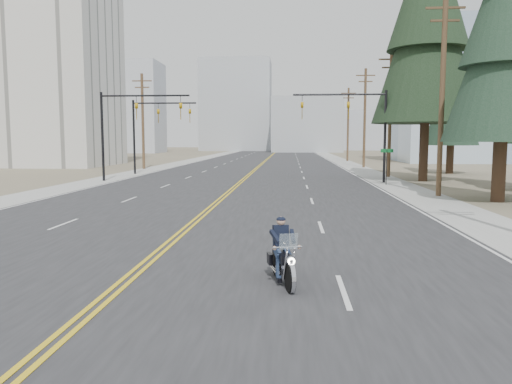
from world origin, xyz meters
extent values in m
plane|color=#776D56|center=(0.00, 0.00, 0.00)|extent=(400.00, 400.00, 0.00)
cube|color=#303033|center=(0.00, 70.00, 0.01)|extent=(20.00, 200.00, 0.01)
cube|color=#A5A5A0|center=(-11.50, 70.00, 0.01)|extent=(3.00, 200.00, 0.01)
cube|color=#A5A5A0|center=(11.50, 70.00, 0.01)|extent=(3.00, 200.00, 0.01)
cylinder|color=black|center=(-11.00, 32.00, 3.50)|extent=(0.20, 0.20, 7.00)
cylinder|color=black|center=(-7.50, 32.00, 6.70)|extent=(7.00, 0.14, 0.14)
imported|color=#BF8C0C|center=(-8.20, 32.00, 6.05)|extent=(0.21, 0.26, 1.30)
imported|color=#BF8C0C|center=(-4.70, 32.00, 6.05)|extent=(0.21, 0.26, 1.30)
cylinder|color=black|center=(11.00, 32.00, 3.50)|extent=(0.20, 0.20, 7.00)
cylinder|color=black|center=(7.50, 32.00, 6.70)|extent=(7.00, 0.14, 0.14)
imported|color=#BF8C0C|center=(8.20, 32.00, 6.05)|extent=(0.21, 0.26, 1.30)
imported|color=#BF8C0C|center=(4.70, 32.00, 6.05)|extent=(0.21, 0.26, 1.30)
cylinder|color=black|center=(-11.00, 40.00, 3.50)|extent=(0.20, 0.20, 7.00)
cylinder|color=black|center=(-8.00, 40.00, 6.70)|extent=(6.00, 0.14, 0.14)
imported|color=#BF8C0C|center=(-8.60, 40.00, 6.05)|extent=(0.21, 0.26, 1.30)
imported|color=#BF8C0C|center=(-5.60, 40.00, 6.05)|extent=(0.21, 0.26, 1.30)
cylinder|color=black|center=(10.80, 30.00, 1.30)|extent=(0.06, 0.06, 2.60)
cube|color=#0C5926|center=(10.80, 30.00, 2.50)|extent=(0.90, 0.03, 0.25)
cylinder|color=brown|center=(12.50, 23.00, 5.75)|extent=(0.30, 0.30, 11.50)
cube|color=brown|center=(12.50, 23.00, 10.70)|extent=(2.20, 0.12, 0.12)
cube|color=brown|center=(12.50, 23.00, 10.00)|extent=(1.60, 0.12, 0.12)
cylinder|color=brown|center=(12.50, 38.00, 5.50)|extent=(0.30, 0.30, 11.00)
cube|color=brown|center=(12.50, 38.00, 10.20)|extent=(2.20, 0.12, 0.12)
cube|color=brown|center=(12.50, 38.00, 9.50)|extent=(1.60, 0.12, 0.12)
cylinder|color=brown|center=(12.50, 53.00, 5.75)|extent=(0.30, 0.30, 11.50)
cube|color=brown|center=(12.50, 53.00, 10.70)|extent=(2.20, 0.12, 0.12)
cube|color=brown|center=(12.50, 53.00, 10.00)|extent=(1.60, 0.12, 0.12)
cylinder|color=brown|center=(12.50, 70.00, 5.50)|extent=(0.30, 0.30, 11.00)
cube|color=brown|center=(12.50, 70.00, 10.20)|extent=(2.20, 0.12, 0.12)
cube|color=brown|center=(12.50, 70.00, 9.50)|extent=(1.60, 0.12, 0.12)
cylinder|color=brown|center=(-12.50, 48.00, 5.25)|extent=(0.30, 0.30, 10.50)
cube|color=brown|center=(-12.50, 48.00, 9.70)|extent=(2.20, 0.12, 0.12)
cube|color=brown|center=(-12.50, 48.00, 9.00)|extent=(1.60, 0.12, 0.12)
cube|color=silver|center=(-28.00, 55.00, 15.00)|extent=(18.00, 14.00, 30.00)
cube|color=#9EB5CC|center=(32.00, 70.00, 10.00)|extent=(24.00, 16.00, 20.00)
cube|color=#B7BCC6|center=(-35.00, 115.00, 11.00)|extent=(14.00, 12.00, 22.00)
cube|color=#ADB2B7|center=(8.00, 125.00, 7.00)|extent=(18.00, 14.00, 14.00)
cube|color=#B7BCC6|center=(40.00, 110.00, 9.00)|extent=(16.00, 12.00, 18.00)
cube|color=#ADB2B7|center=(-12.00, 140.00, 13.00)|extent=(20.00, 15.00, 26.00)
cube|color=#B7BCC6|center=(25.00, 150.00, 6.00)|extent=(14.00, 14.00, 12.00)
cube|color=#ADB2B7|center=(-50.00, 130.00, 8.00)|extent=(12.00, 12.00, 16.00)
cylinder|color=#382619|center=(14.90, 20.58, 1.60)|extent=(0.62, 0.62, 3.19)
cone|color=black|center=(14.90, 20.58, 7.99)|extent=(6.03, 6.03, 9.58)
cylinder|color=#382619|center=(14.38, 33.74, 2.29)|extent=(0.80, 0.80, 4.59)
cone|color=black|center=(14.38, 33.74, 11.46)|extent=(8.25, 8.25, 13.76)
cylinder|color=#382619|center=(19.31, 42.95, 1.38)|extent=(0.64, 0.64, 2.75)
cone|color=#18301F|center=(19.31, 42.95, 6.88)|extent=(5.13, 5.13, 8.25)
cone|color=#18301F|center=(19.31, 42.95, 9.21)|extent=(3.85, 3.85, 6.19)
cone|color=#18301F|center=(19.31, 42.95, 11.55)|extent=(2.57, 2.57, 4.40)
camera|label=1|loc=(3.82, -6.68, 3.33)|focal=35.00mm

